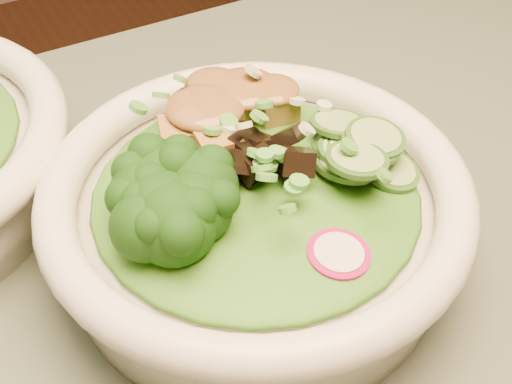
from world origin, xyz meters
TOP-DOWN VIEW (x-y plane):
  - dining_table at (0.00, 0.00)m, footprint 1.20×0.80m
  - salad_bowl at (-0.15, 0.10)m, footprint 0.25×0.25m
  - lettuce_bed at (-0.15, 0.10)m, footprint 0.19×0.19m
  - broccoli_florets at (-0.21, 0.11)m, footprint 0.09×0.09m
  - radish_slices at (-0.16, 0.04)m, footprint 0.11×0.07m
  - cucumber_slices at (-0.09, 0.09)m, footprint 0.08×0.08m
  - mushroom_heap at (-0.15, 0.11)m, footprint 0.08×0.08m
  - tofu_cubes at (-0.14, 0.16)m, footprint 0.10×0.08m
  - peanut_sauce at (-0.14, 0.16)m, footprint 0.07×0.05m
  - scallion_garnish at (-0.15, 0.10)m, footprint 0.18×0.18m

SIDE VIEW (x-z plane):
  - dining_table at x=0.00m, z-range 0.26..1.01m
  - salad_bowl at x=-0.15m, z-range 0.75..0.82m
  - lettuce_bed at x=-0.15m, z-range 0.80..0.82m
  - radish_slices at x=-0.16m, z-range 0.80..0.82m
  - cucumber_slices at x=-0.09m, z-range 0.80..0.83m
  - tofu_cubes at x=-0.14m, z-range 0.80..0.83m
  - mushroom_heap at x=-0.15m, z-range 0.80..0.84m
  - broccoli_florets at x=-0.21m, z-range 0.80..0.84m
  - scallion_garnish at x=-0.15m, z-range 0.82..0.84m
  - peanut_sauce at x=-0.14m, z-range 0.82..0.84m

